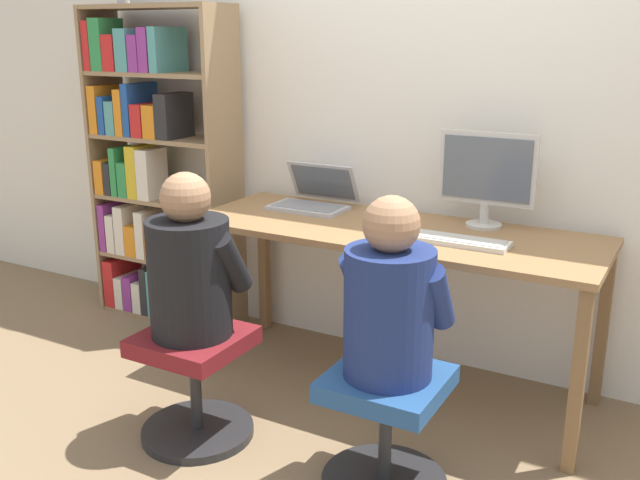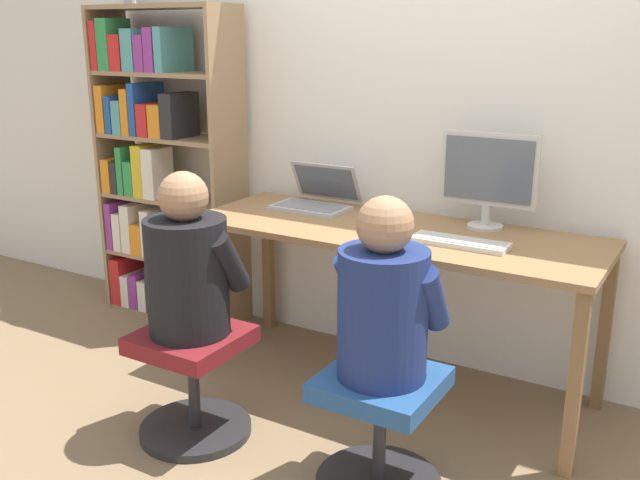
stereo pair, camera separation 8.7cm
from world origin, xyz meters
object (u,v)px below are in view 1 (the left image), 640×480
(laptop, at_px, (313,199))
(bookshelf, at_px, (148,171))
(person_at_laptop, at_px, (190,267))
(desktop_monitor, at_px, (487,176))
(person_at_monitor, at_px, (390,301))
(office_chair_right, at_px, (195,379))
(office_chair_left, at_px, (386,425))
(keyboard, at_px, (460,241))

(laptop, relative_size, bookshelf, 0.21)
(person_at_laptop, bearing_deg, desktop_monitor, 49.49)
(desktop_monitor, xyz_separation_m, person_at_monitor, (-0.04, -0.96, -0.27))
(office_chair_right, distance_m, person_at_monitor, 0.96)
(office_chair_left, height_order, office_chair_right, same)
(office_chair_left, xyz_separation_m, person_at_monitor, (0.00, 0.00, 0.48))
(laptop, distance_m, bookshelf, 1.09)
(office_chair_left, bearing_deg, desktop_monitor, 87.89)
(office_chair_left, height_order, person_at_monitor, person_at_monitor)
(office_chair_right, xyz_separation_m, bookshelf, (-1.07, 0.96, 0.61))
(office_chair_left, xyz_separation_m, person_at_laptop, (-0.83, -0.05, 0.48))
(person_at_monitor, bearing_deg, bookshelf, 154.65)
(desktop_monitor, xyz_separation_m, office_chair_left, (-0.04, -0.97, -0.75))
(desktop_monitor, distance_m, keyboard, 0.39)
(person_at_monitor, bearing_deg, office_chair_left, -90.00)
(desktop_monitor, relative_size, keyboard, 1.09)
(bookshelf, bearing_deg, office_chair_left, -25.46)
(keyboard, distance_m, bookshelf, 1.95)
(person_at_monitor, relative_size, bookshelf, 0.37)
(keyboard, bearing_deg, desktop_monitor, 89.76)
(laptop, height_order, office_chair_left, laptop)
(laptop, relative_size, person_at_laptop, 0.57)
(person_at_monitor, bearing_deg, laptop, 132.25)
(laptop, bearing_deg, person_at_monitor, -47.75)
(person_at_laptop, bearing_deg, office_chair_left, 3.22)
(office_chair_left, relative_size, office_chair_right, 1.00)
(office_chair_left, relative_size, person_at_laptop, 0.71)
(laptop, relative_size, person_at_monitor, 0.58)
(keyboard, height_order, person_at_monitor, person_at_monitor)
(office_chair_left, distance_m, office_chair_right, 0.83)
(desktop_monitor, relative_size, person_at_monitor, 0.67)
(keyboard, bearing_deg, office_chair_right, -141.04)
(desktop_monitor, relative_size, bookshelf, 0.25)
(desktop_monitor, xyz_separation_m, keyboard, (-0.00, -0.32, -0.22))
(desktop_monitor, distance_m, office_chair_right, 1.53)
(person_at_monitor, relative_size, person_at_laptop, 0.99)
(laptop, bearing_deg, office_chair_left, -47.89)
(keyboard, xyz_separation_m, person_at_monitor, (-0.03, -0.64, -0.05))
(office_chair_right, distance_m, bookshelf, 1.56)
(keyboard, relative_size, office_chair_left, 0.86)
(keyboard, distance_m, person_at_laptop, 1.11)
(person_at_laptop, relative_size, bookshelf, 0.37)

